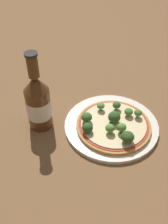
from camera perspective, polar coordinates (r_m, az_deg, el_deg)
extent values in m
plane|color=brown|center=(0.78, 5.15, -2.84)|extent=(3.00, 3.00, 0.00)
cylinder|color=silver|center=(0.77, 6.06, -2.87)|extent=(0.27, 0.27, 0.01)
cylinder|color=#B77F42|center=(0.76, 6.43, -2.95)|extent=(0.21, 0.21, 0.01)
cylinder|color=#A83823|center=(0.75, 6.46, -2.64)|extent=(0.20, 0.20, 0.00)
cylinder|color=beige|center=(0.75, 6.47, -2.58)|extent=(0.19, 0.19, 0.00)
cylinder|color=#6B8E51|center=(0.78, 9.61, -0.50)|extent=(0.01, 0.01, 0.01)
ellipsoid|color=#477A33|center=(0.77, 9.70, 0.06)|extent=(0.03, 0.03, 0.02)
cylinder|color=#6B8E51|center=(0.75, 0.58, -1.83)|extent=(0.01, 0.01, 0.01)
ellipsoid|color=#386628|center=(0.74, 0.59, -1.15)|extent=(0.03, 0.03, 0.03)
cylinder|color=#6B8E51|center=(0.75, 6.38, -1.98)|extent=(0.01, 0.01, 0.01)
ellipsoid|color=#2D5123|center=(0.74, 6.46, -1.22)|extent=(0.03, 0.03, 0.03)
cylinder|color=#6B8E51|center=(0.78, 3.63, 0.78)|extent=(0.01, 0.01, 0.01)
ellipsoid|color=#568E3D|center=(0.78, 3.66, 1.36)|extent=(0.02, 0.02, 0.02)
cylinder|color=#6B8E51|center=(0.72, 0.75, -4.06)|extent=(0.01, 0.01, 0.01)
ellipsoid|color=#2D5123|center=(0.71, 0.76, -3.45)|extent=(0.03, 0.03, 0.03)
cylinder|color=#6B8E51|center=(0.72, 8.11, -4.03)|extent=(0.01, 0.01, 0.01)
ellipsoid|color=#568E3D|center=(0.71, 8.21, -3.33)|extent=(0.03, 0.03, 0.02)
cylinder|color=#6B8E51|center=(0.72, 5.61, -4.15)|extent=(0.01, 0.01, 0.01)
ellipsoid|color=#568E3D|center=(0.71, 5.67, -3.50)|extent=(0.03, 0.03, 0.02)
cylinder|color=#6B8E51|center=(0.79, 7.05, 0.91)|extent=(0.01, 0.01, 0.01)
ellipsoid|color=#386628|center=(0.78, 7.12, 1.53)|extent=(0.02, 0.02, 0.02)
cylinder|color=#6B8E51|center=(0.70, 9.37, -6.04)|extent=(0.01, 0.01, 0.01)
ellipsoid|color=#2D5123|center=(0.69, 9.48, -5.34)|extent=(0.03, 0.03, 0.03)
cylinder|color=#6B8E51|center=(0.77, 11.59, -0.75)|extent=(0.01, 0.01, 0.01)
ellipsoid|color=#477A33|center=(0.77, 11.70, -0.16)|extent=(0.02, 0.02, 0.02)
cylinder|color=#563319|center=(0.75, -9.77, 0.85)|extent=(0.07, 0.07, 0.13)
cylinder|color=silver|center=(0.74, -9.79, 0.99)|extent=(0.07, 0.07, 0.06)
cone|color=#563319|center=(0.69, -10.57, 6.12)|extent=(0.07, 0.07, 0.04)
cylinder|color=#563319|center=(0.67, -11.13, 9.75)|extent=(0.03, 0.03, 0.06)
cylinder|color=black|center=(0.65, -11.52, 12.26)|extent=(0.03, 0.03, 0.01)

